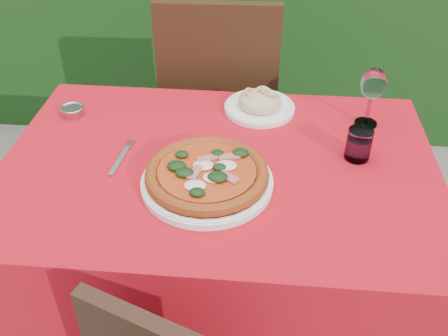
# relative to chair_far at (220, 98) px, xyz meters

# --- Properties ---
(ground) EXTENTS (60.00, 60.00, 0.00)m
(ground) POSITION_rel_chair_far_xyz_m (0.06, -0.68, -0.58)
(ground) COLOR slate
(ground) RESTS_ON ground
(dining_table) EXTENTS (1.26, 0.86, 0.75)m
(dining_table) POSITION_rel_chair_far_xyz_m (0.06, -0.68, 0.01)
(dining_table) COLOR #482717
(dining_table) RESTS_ON ground
(chair_far) EXTENTS (0.47, 0.47, 1.02)m
(chair_far) POSITION_rel_chair_far_xyz_m (0.00, 0.00, 0.00)
(chair_far) COLOR black
(chair_far) RESTS_ON ground
(pizza_plate) EXTENTS (0.36, 0.36, 0.07)m
(pizza_plate) POSITION_rel_chair_far_xyz_m (0.04, -0.78, 0.19)
(pizza_plate) COLOR white
(pizza_plate) RESTS_ON dining_table
(pasta_plate) EXTENTS (0.24, 0.24, 0.07)m
(pasta_plate) POSITION_rel_chair_far_xyz_m (0.17, -0.37, 0.19)
(pasta_plate) COLOR white
(pasta_plate) RESTS_ON dining_table
(water_glass) EXTENTS (0.07, 0.07, 0.09)m
(water_glass) POSITION_rel_chair_far_xyz_m (0.46, -0.62, 0.21)
(water_glass) COLOR silver
(water_glass) RESTS_ON dining_table
(wine_glass) EXTENTS (0.08, 0.08, 0.20)m
(wine_glass) POSITION_rel_chair_far_xyz_m (0.51, -0.42, 0.30)
(wine_glass) COLOR silver
(wine_glass) RESTS_ON dining_table
(fork) EXTENTS (0.05, 0.20, 0.01)m
(fork) POSITION_rel_chair_far_xyz_m (-0.22, -0.70, 0.17)
(fork) COLOR silver
(fork) RESTS_ON dining_table
(steel_ramekin) EXTENTS (0.07, 0.07, 0.03)m
(steel_ramekin) POSITION_rel_chair_far_xyz_m (-0.44, -0.45, 0.18)
(steel_ramekin) COLOR #AFB0B6
(steel_ramekin) RESTS_ON dining_table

